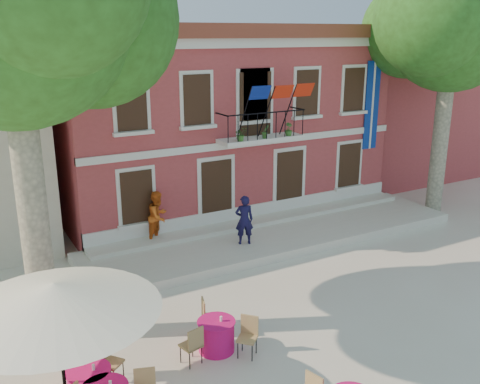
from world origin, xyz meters
name	(u,v)px	position (x,y,z in m)	size (l,w,h in m)	color
ground	(303,305)	(0.00, 0.00, 0.00)	(90.00, 90.00, 0.00)	beige
main_building	(207,115)	(2.00, 9.99, 3.78)	(13.50, 9.59, 7.50)	#B14043
neighbor_east	(394,107)	(14.00, 11.00, 3.22)	(9.40, 9.40, 6.40)	#B14043
terrace	(276,236)	(2.00, 4.40, 0.15)	(14.00, 3.40, 0.30)	silver
plane_tree_west	(9,6)	(-6.43, 1.84, 7.72)	(5.33, 5.33, 10.47)	#A59E84
plane_tree_east	(453,27)	(9.57, 3.96, 7.39)	(5.10, 5.10, 10.03)	#A59E84
patio_umbrella	(55,298)	(-6.62, -1.38, 2.57)	(3.85, 3.85, 2.86)	black
pedestrian_navy	(244,220)	(0.45, 4.03, 1.15)	(0.62, 0.41, 1.70)	#131038
pedestrian_orange	(158,216)	(-1.99, 5.66, 1.19)	(0.87, 0.68, 1.78)	orange
cafe_table_4	(216,334)	(-3.06, -0.79, 0.43)	(1.79, 1.82, 0.95)	#C51272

